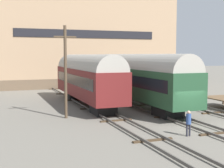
% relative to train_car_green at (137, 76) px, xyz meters
% --- Properties ---
extents(ground_plane, '(200.00, 200.00, 0.00)m').
position_rel_train_car_green_xyz_m(ground_plane, '(0.00, -9.09, -2.97)').
color(ground_plane, '#6B665B').
extents(track_left, '(2.60, 60.00, 0.26)m').
position_rel_train_car_green_xyz_m(track_left, '(-4.66, -9.09, -2.83)').
color(track_left, '#4C4742').
rests_on(track_left, ground).
extents(track_middle, '(2.60, 60.00, 0.26)m').
position_rel_train_car_green_xyz_m(track_middle, '(0.00, -9.09, -2.83)').
color(track_middle, '#4C4742').
rests_on(track_middle, ground).
extents(train_car_green, '(3.03, 18.30, 5.22)m').
position_rel_train_car_green_xyz_m(train_car_green, '(0.00, 0.00, 0.00)').
color(train_car_green, black).
rests_on(train_car_green, ground).
extents(train_car_maroon, '(3.06, 15.46, 5.18)m').
position_rel_train_car_green_xyz_m(train_car_maroon, '(-4.66, 2.04, -0.04)').
color(train_car_maroon, black).
rests_on(train_car_maroon, ground).
extents(person_worker, '(0.32, 0.32, 1.64)m').
position_rel_train_car_green_xyz_m(person_worker, '(-2.03, -11.89, -1.99)').
color(person_worker, '#282833').
rests_on(person_worker, ground).
extents(utility_pole, '(1.80, 0.24, 7.47)m').
position_rel_train_car_green_xyz_m(utility_pole, '(-8.05, -3.55, 0.93)').
color(utility_pole, '#473828').
rests_on(utility_pole, ground).
extents(warehouse_building, '(31.42, 10.83, 15.11)m').
position_rel_train_car_green_xyz_m(warehouse_building, '(0.22, 23.61, 4.59)').
color(warehouse_building, brown).
rests_on(warehouse_building, ground).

